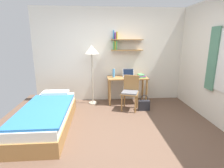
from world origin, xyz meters
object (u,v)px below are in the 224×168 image
(standing_lamp, at_px, (92,53))
(book_stack, at_px, (141,76))
(bed, at_px, (48,117))
(handbag, at_px, (144,105))
(desk_chair, at_px, (130,91))
(water_bottle, at_px, (114,73))
(laptop, at_px, (128,75))
(desk, at_px, (127,82))

(standing_lamp, xyz_separation_m, book_stack, (1.34, -0.05, -0.62))
(bed, height_order, handbag, bed)
(desk_chair, relative_size, water_bottle, 3.67)
(laptop, height_order, handbag, laptop)
(laptop, distance_m, book_stack, 0.36)
(standing_lamp, bearing_deg, laptop, 3.56)
(desk_chair, xyz_separation_m, book_stack, (0.38, 0.44, 0.29))
(standing_lamp, bearing_deg, book_stack, -2.09)
(desk_chair, distance_m, water_bottle, 0.73)
(standing_lamp, bearing_deg, bed, -122.57)
(bed, height_order, desk, desk)
(standing_lamp, relative_size, water_bottle, 6.80)
(water_bottle, distance_m, handbag, 1.19)
(desk, xyz_separation_m, standing_lamp, (-0.96, -0.00, 0.80))
(desk, bearing_deg, handbag, -60.50)
(desk_chair, height_order, handbag, desk_chair)
(book_stack, xyz_separation_m, handbag, (-0.04, -0.56, -0.64))
(desk_chair, bearing_deg, book_stack, 49.43)
(handbag, bearing_deg, desk, 119.50)
(desk_chair, bearing_deg, bed, -154.61)
(water_bottle, bearing_deg, standing_lamp, -178.49)
(standing_lamp, height_order, handbag, standing_lamp)
(desk, xyz_separation_m, water_bottle, (-0.37, 0.01, 0.26))
(desk_chair, height_order, water_bottle, water_bottle)
(bed, bearing_deg, standing_lamp, 57.43)
(desk, distance_m, water_bottle, 0.45)
(desk, distance_m, laptop, 0.21)
(standing_lamp, height_order, book_stack, standing_lamp)
(water_bottle, relative_size, book_stack, 0.93)
(bed, distance_m, water_bottle, 2.09)
(bed, relative_size, standing_lamp, 1.28)
(desk, distance_m, desk_chair, 0.50)
(laptop, bearing_deg, desk, -124.25)
(standing_lamp, height_order, water_bottle, standing_lamp)
(handbag, bearing_deg, standing_lamp, 155.16)
(desk, height_order, desk_chair, desk_chair)
(handbag, bearing_deg, water_bottle, 139.15)
(desk_chair, height_order, standing_lamp, standing_lamp)
(desk, bearing_deg, water_bottle, 177.84)
(bed, relative_size, book_stack, 8.10)
(water_bottle, bearing_deg, handbag, -40.85)
(desk_chair, relative_size, book_stack, 3.43)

